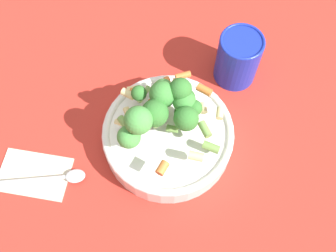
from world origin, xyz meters
name	(u,v)px	position (x,y,z in m)	size (l,w,h in m)	color
ground_plane	(168,142)	(0.00, 0.00, 0.00)	(3.00, 3.00, 0.00)	#B72D23
bowl	(168,136)	(0.00, 0.00, 0.03)	(0.24, 0.24, 0.05)	white
pasta_salad	(164,108)	(0.01, 0.01, 0.11)	(0.20, 0.19, 0.10)	#8CB766
cup	(238,58)	(0.19, -0.09, 0.06)	(0.08, 0.08, 0.11)	#192DAD
napkin	(34,174)	(-0.14, 0.22, 0.00)	(0.10, 0.14, 0.01)	beige
spoon	(58,177)	(-0.13, 0.17, 0.01)	(0.07, 0.15, 0.01)	silver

